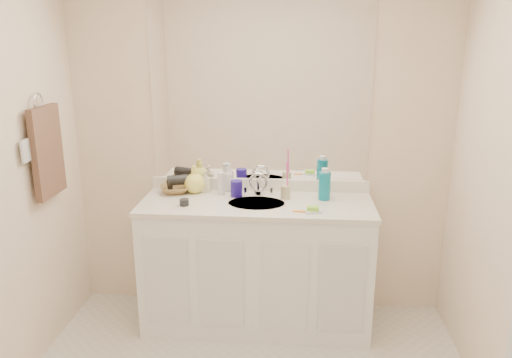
% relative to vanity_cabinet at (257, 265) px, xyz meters
% --- Properties ---
extents(wall_back, '(2.60, 0.02, 2.40)m').
position_rel_vanity_cabinet_xyz_m(wall_back, '(0.00, 0.28, 0.77)').
color(wall_back, '#FBE2C4').
rests_on(wall_back, floor).
extents(vanity_cabinet, '(1.50, 0.55, 0.85)m').
position_rel_vanity_cabinet_xyz_m(vanity_cabinet, '(0.00, 0.00, 0.00)').
color(vanity_cabinet, white).
rests_on(vanity_cabinet, floor).
extents(countertop, '(1.52, 0.57, 0.03)m').
position_rel_vanity_cabinet_xyz_m(countertop, '(0.00, 0.00, 0.44)').
color(countertop, silver).
rests_on(countertop, vanity_cabinet).
extents(backsplash, '(1.52, 0.03, 0.08)m').
position_rel_vanity_cabinet_xyz_m(backsplash, '(0.00, 0.26, 0.50)').
color(backsplash, white).
rests_on(backsplash, countertop).
extents(sink_basin, '(0.37, 0.37, 0.02)m').
position_rel_vanity_cabinet_xyz_m(sink_basin, '(0.00, -0.02, 0.44)').
color(sink_basin, beige).
rests_on(sink_basin, countertop).
extents(faucet, '(0.02, 0.02, 0.11)m').
position_rel_vanity_cabinet_xyz_m(faucet, '(0.00, 0.16, 0.51)').
color(faucet, silver).
rests_on(faucet, countertop).
extents(mirror, '(1.48, 0.01, 1.20)m').
position_rel_vanity_cabinet_xyz_m(mirror, '(0.00, 0.27, 1.14)').
color(mirror, white).
rests_on(mirror, wall_back).
extents(blue_mug, '(0.09, 0.09, 0.11)m').
position_rel_vanity_cabinet_xyz_m(blue_mug, '(-0.14, 0.11, 0.51)').
color(blue_mug, navy).
rests_on(blue_mug, countertop).
extents(tan_cup, '(0.08, 0.08, 0.09)m').
position_rel_vanity_cabinet_xyz_m(tan_cup, '(0.19, 0.09, 0.50)').
color(tan_cup, '#C4BA8A').
rests_on(tan_cup, countertop).
extents(toothbrush, '(0.02, 0.04, 0.21)m').
position_rel_vanity_cabinet_xyz_m(toothbrush, '(0.20, 0.09, 0.60)').
color(toothbrush, '#FF43A4').
rests_on(toothbrush, tan_cup).
extents(mouthwash_bottle, '(0.10, 0.10, 0.19)m').
position_rel_vanity_cabinet_xyz_m(mouthwash_bottle, '(0.44, 0.09, 0.55)').
color(mouthwash_bottle, '#0C7F99').
rests_on(mouthwash_bottle, countertop).
extents(soap_dish, '(0.12, 0.10, 0.01)m').
position_rel_vanity_cabinet_xyz_m(soap_dish, '(0.36, -0.17, 0.46)').
color(soap_dish, white).
rests_on(soap_dish, countertop).
extents(green_soap, '(0.07, 0.05, 0.03)m').
position_rel_vanity_cabinet_xyz_m(green_soap, '(0.36, -0.17, 0.48)').
color(green_soap, '#99E738').
rests_on(green_soap, soap_dish).
extents(orange_comb, '(0.12, 0.04, 0.01)m').
position_rel_vanity_cabinet_xyz_m(orange_comb, '(0.30, -0.17, 0.46)').
color(orange_comb, orange).
rests_on(orange_comb, countertop).
extents(dark_jar, '(0.07, 0.07, 0.04)m').
position_rel_vanity_cabinet_xyz_m(dark_jar, '(-0.46, -0.11, 0.48)').
color(dark_jar, black).
rests_on(dark_jar, countertop).
extents(extra_white_bottle, '(0.06, 0.06, 0.16)m').
position_rel_vanity_cabinet_xyz_m(extra_white_bottle, '(-0.25, 0.14, 0.53)').
color(extra_white_bottle, silver).
rests_on(extra_white_bottle, countertop).
extents(soap_bottle_white, '(0.09, 0.09, 0.17)m').
position_rel_vanity_cabinet_xyz_m(soap_bottle_white, '(-0.22, 0.23, 0.54)').
color(soap_bottle_white, white).
rests_on(soap_bottle_white, countertop).
extents(soap_bottle_cream, '(0.07, 0.07, 0.15)m').
position_rel_vanity_cabinet_xyz_m(soap_bottle_cream, '(-0.37, 0.20, 0.53)').
color(soap_bottle_cream, beige).
rests_on(soap_bottle_cream, countertop).
extents(soap_bottle_yellow, '(0.19, 0.19, 0.19)m').
position_rel_vanity_cabinet_xyz_m(soap_bottle_yellow, '(-0.44, 0.17, 0.55)').
color(soap_bottle_yellow, '#FCF362').
rests_on(soap_bottle_yellow, countertop).
extents(wicker_basket, '(0.25, 0.25, 0.05)m').
position_rel_vanity_cabinet_xyz_m(wicker_basket, '(-0.58, 0.16, 0.48)').
color(wicker_basket, olive).
rests_on(wicker_basket, countertop).
extents(hair_dryer, '(0.16, 0.12, 0.07)m').
position_rel_vanity_cabinet_xyz_m(hair_dryer, '(-0.56, 0.16, 0.54)').
color(hair_dryer, black).
rests_on(hair_dryer, wicker_basket).
extents(towel_ring, '(0.01, 0.11, 0.11)m').
position_rel_vanity_cabinet_xyz_m(towel_ring, '(-1.27, -0.25, 1.12)').
color(towel_ring, silver).
rests_on(towel_ring, wall_left).
extents(hand_towel, '(0.04, 0.32, 0.55)m').
position_rel_vanity_cabinet_xyz_m(hand_towel, '(-1.25, -0.25, 0.82)').
color(hand_towel, '#432E24').
rests_on(hand_towel, towel_ring).
extents(switch_plate, '(0.01, 0.08, 0.13)m').
position_rel_vanity_cabinet_xyz_m(switch_plate, '(-1.27, -0.45, 0.88)').
color(switch_plate, silver).
rests_on(switch_plate, wall_left).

